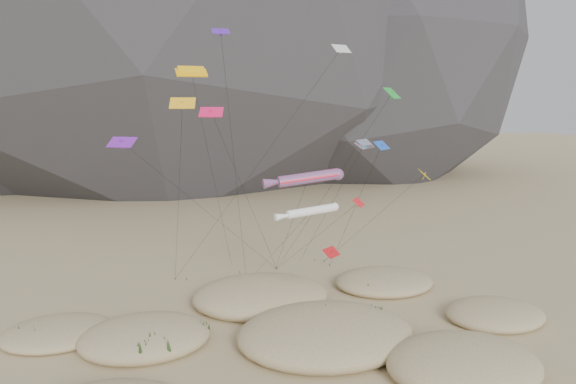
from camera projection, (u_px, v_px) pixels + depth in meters
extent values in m
plane|color=#CCB789|center=(323.00, 361.00, 45.86)|extent=(500.00, 500.00, 0.00)
ellipsoid|color=#2B2B30|center=(5.00, 7.00, 141.88)|extent=(136.20, 127.83, 116.00)
ellipsoid|color=black|center=(360.00, 39.00, 160.09)|extent=(130.55, 126.41, 100.00)
ellipsoid|color=#CCB789|center=(464.00, 364.00, 43.63)|extent=(12.40, 10.54, 3.43)
ellipsoid|color=#CCB789|center=(145.00, 337.00, 48.96)|extent=(11.47, 9.75, 2.85)
ellipsoid|color=#CCB789|center=(326.00, 334.00, 49.23)|extent=(15.88, 13.50, 3.56)
ellipsoid|color=#CCB789|center=(495.00, 314.00, 54.55)|extent=(9.81, 8.34, 2.25)
ellipsoid|color=#CCB789|center=(261.00, 296.00, 58.93)|extent=(14.40, 12.24, 3.32)
ellipsoid|color=#CCB789|center=(384.00, 282.00, 64.14)|extent=(11.42, 9.70, 2.34)
ellipsoid|color=#CCB789|center=(58.00, 333.00, 50.41)|extent=(9.86, 8.38, 1.90)
ellipsoid|color=black|center=(476.00, 357.00, 44.40)|extent=(2.94, 2.52, 0.88)
ellipsoid|color=black|center=(441.00, 371.00, 42.52)|extent=(2.23, 1.90, 0.67)
ellipsoid|color=black|center=(153.00, 349.00, 46.19)|extent=(2.88, 2.47, 0.86)
ellipsoid|color=black|center=(195.00, 332.00, 49.86)|extent=(2.39, 2.05, 0.72)
ellipsoid|color=black|center=(344.00, 321.00, 51.30)|extent=(3.56, 3.05, 1.07)
ellipsoid|color=black|center=(368.00, 319.00, 51.93)|extent=(2.63, 2.25, 0.79)
ellipsoid|color=black|center=(318.00, 347.00, 46.32)|extent=(2.22, 1.90, 0.67)
ellipsoid|color=black|center=(482.00, 315.00, 54.06)|extent=(2.57, 2.20, 0.77)
ellipsoid|color=black|center=(251.00, 289.00, 60.38)|extent=(2.91, 2.49, 0.87)
ellipsoid|color=black|center=(263.00, 291.00, 59.84)|extent=(2.56, 2.19, 0.77)
ellipsoid|color=black|center=(381.00, 279.00, 64.46)|extent=(2.67, 2.28, 0.80)
ellipsoid|color=black|center=(368.00, 289.00, 61.49)|extent=(2.19, 1.87, 0.66)
ellipsoid|color=black|center=(30.00, 336.00, 49.42)|extent=(2.48, 2.12, 0.74)
ellipsoid|color=black|center=(73.00, 334.00, 50.26)|extent=(2.12, 1.81, 0.64)
cylinder|color=#3F2D1E|center=(240.00, 272.00, 68.84)|extent=(0.08, 0.08, 0.30)
cylinder|color=#3F2D1E|center=(246.00, 278.00, 66.52)|extent=(0.08, 0.08, 0.30)
cylinder|color=#3F2D1E|center=(277.00, 268.00, 70.61)|extent=(0.08, 0.08, 0.30)
cylinder|color=#3F2D1E|center=(315.00, 260.00, 74.19)|extent=(0.08, 0.08, 0.30)
cylinder|color=#3F2D1E|center=(330.00, 265.00, 71.79)|extent=(0.08, 0.08, 0.30)
cylinder|color=#3F2D1E|center=(187.00, 279.00, 66.25)|extent=(0.08, 0.08, 0.30)
cylinder|color=#3F2D1E|center=(324.00, 261.00, 73.65)|extent=(0.08, 0.08, 0.30)
cylinder|color=#3F2D1E|center=(175.00, 278.00, 66.46)|extent=(0.08, 0.08, 0.30)
cylinder|color=#FF1A38|center=(309.00, 178.00, 56.19)|extent=(6.36, 1.60, 1.78)
sphere|color=#FF1A38|center=(338.00, 174.00, 56.91)|extent=(1.19, 1.19, 1.19)
cone|color=#FF1A38|center=(276.00, 182.00, 55.40)|extent=(2.64, 1.21, 1.28)
cylinder|color=black|center=(290.00, 229.00, 63.18)|extent=(0.27, 12.55, 13.38)
cylinder|color=white|center=(311.00, 211.00, 55.19)|extent=(5.24, 1.29, 1.18)
sphere|color=white|center=(334.00, 207.00, 56.18)|extent=(0.86, 0.86, 0.86)
cone|color=white|center=(285.00, 216.00, 54.10)|extent=(2.16, 0.93, 0.88)
cylinder|color=black|center=(280.00, 246.00, 61.91)|extent=(2.28, 13.36, 10.30)
cube|color=#F8B50D|center=(191.00, 73.00, 53.09)|extent=(2.98, 1.26, 0.86)
cube|color=#F8B50D|center=(191.00, 70.00, 53.05)|extent=(2.53, 0.98, 0.84)
cylinder|color=black|center=(215.00, 183.00, 62.86)|extent=(6.85, 14.49, 23.64)
cube|color=red|center=(364.00, 145.00, 53.80)|extent=(2.52, 2.22, 0.66)
cube|color=red|center=(365.00, 143.00, 53.77)|extent=(2.10, 1.84, 0.65)
cylinder|color=black|center=(327.00, 212.00, 64.10)|extent=(0.34, 19.00, 16.82)
cube|color=gold|center=(424.00, 174.00, 54.55)|extent=(1.81, 2.33, 0.89)
cube|color=gold|center=(424.00, 176.00, 54.58)|extent=(0.38, 0.36, 0.70)
cylinder|color=black|center=(367.00, 224.00, 64.11)|extent=(2.64, 18.91, 13.90)
cube|color=purple|center=(122.00, 142.00, 48.96)|extent=(2.74, 2.43, 0.86)
cube|color=purple|center=(122.00, 144.00, 48.99)|extent=(0.37, 0.35, 0.84)
cylinder|color=black|center=(213.00, 217.00, 59.80)|extent=(18.54, 13.89, 17.41)
cube|color=green|center=(392.00, 93.00, 59.29)|extent=(2.84, 2.80, 1.18)
cube|color=green|center=(392.00, 95.00, 59.31)|extent=(0.52, 0.52, 0.89)
cylinder|color=black|center=(329.00, 189.00, 64.96)|extent=(9.30, 11.48, 21.74)
cube|color=yellow|center=(182.00, 103.00, 48.82)|extent=(2.43, 1.65, 0.97)
cube|color=yellow|center=(183.00, 105.00, 48.85)|extent=(0.36, 0.40, 0.73)
cylinder|color=black|center=(178.00, 205.00, 57.65)|extent=(0.67, 15.04, 20.78)
cube|color=silver|center=(341.00, 49.00, 59.55)|extent=(2.26, 1.54, 0.91)
cube|color=silver|center=(341.00, 50.00, 59.58)|extent=(0.33, 0.37, 0.68)
cylinder|color=black|center=(254.00, 170.00, 63.01)|extent=(17.26, 8.62, 26.41)
cube|color=#4F1EB4|center=(221.00, 31.00, 52.90)|extent=(1.74, 0.99, 0.62)
cube|color=#4F1EB4|center=(221.00, 33.00, 52.92)|extent=(0.21, 0.18, 0.59)
cylinder|color=black|center=(235.00, 169.00, 59.72)|extent=(4.33, 8.35, 27.45)
cube|color=blue|center=(382.00, 145.00, 52.76)|extent=(2.03, 1.79, 0.79)
cube|color=blue|center=(382.00, 147.00, 52.78)|extent=(0.34, 0.35, 0.62)
cylinder|color=black|center=(352.00, 215.00, 62.28)|extent=(2.01, 16.77, 16.82)
cube|color=red|center=(359.00, 202.00, 55.64)|extent=(1.83, 1.97, 0.73)
cube|color=red|center=(359.00, 204.00, 55.66)|extent=(0.32, 0.32, 0.61)
cylinder|color=black|center=(313.00, 239.00, 63.13)|extent=(3.76, 15.39, 11.01)
cube|color=#EB1653|center=(211.00, 112.00, 47.19)|extent=(2.24, 1.65, 0.84)
cube|color=#EB1653|center=(211.00, 114.00, 47.22)|extent=(0.33, 0.35, 0.68)
cylinder|color=black|center=(250.00, 206.00, 58.91)|extent=(11.35, 17.76, 20.05)
cube|color=red|center=(331.00, 252.00, 51.08)|extent=(1.98, 1.78, 0.76)
cube|color=red|center=(331.00, 254.00, 51.11)|extent=(0.33, 0.33, 0.61)
cylinder|color=black|center=(327.00, 258.00, 62.37)|extent=(7.70, 20.30, 7.35)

